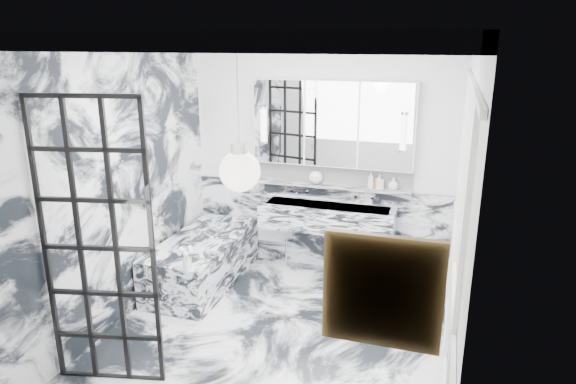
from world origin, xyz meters
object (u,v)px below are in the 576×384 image
(crittall_door, at_px, (98,248))
(trough_sink, at_px, (327,217))
(mirror_cabinet, at_px, (333,124))
(bathtub, at_px, (203,260))

(crittall_door, distance_m, trough_sink, 2.85)
(crittall_door, height_order, trough_sink, crittall_door)
(trough_sink, height_order, mirror_cabinet, mirror_cabinet)
(mirror_cabinet, bearing_deg, bathtub, -147.94)
(trough_sink, relative_size, bathtub, 0.97)
(crittall_door, height_order, mirror_cabinet, crittall_door)
(crittall_door, distance_m, mirror_cabinet, 3.03)
(trough_sink, height_order, bathtub, trough_sink)
(mirror_cabinet, bearing_deg, crittall_door, -115.19)
(trough_sink, bearing_deg, crittall_door, -116.67)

